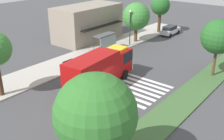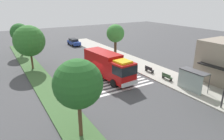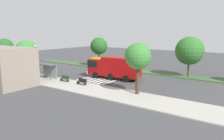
{
  "view_description": "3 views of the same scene",
  "coord_description": "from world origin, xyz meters",
  "px_view_note": "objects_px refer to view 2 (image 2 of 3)",
  "views": [
    {
      "loc": [
        -18.95,
        -16.45,
        12.9
      ],
      "look_at": [
        1.62,
        0.19,
        1.68
      ],
      "focal_mm": 43.14,
      "sensor_mm": 36.0,
      "label": 1
    },
    {
      "loc": [
        23.89,
        -12.59,
        10.72
      ],
      "look_at": [
        1.32,
        1.07,
        1.51
      ],
      "focal_mm": 32.22,
      "sensor_mm": 36.0,
      "label": 2
    },
    {
      "loc": [
        -20.19,
        30.55,
        7.92
      ],
      "look_at": [
        0.85,
        1.04,
        1.5
      ],
      "focal_mm": 34.69,
      "sensor_mm": 36.0,
      "label": 3
    }
  ],
  "objects_px": {
    "fire_truck": "(109,65)",
    "bench_near_shelter": "(167,77)",
    "median_tree_west": "(29,41)",
    "parked_car_west": "(74,42)",
    "median_tree_far_west": "(20,33)",
    "sidewalk_tree_far_west": "(115,34)",
    "median_tree_center": "(78,84)",
    "bench_west_of_shelter": "(149,69)",
    "bus_stop_shelter": "(192,77)"
  },
  "relations": [
    {
      "from": "fire_truck",
      "to": "parked_car_west",
      "type": "bearing_deg",
      "value": 165.41
    },
    {
      "from": "bench_near_shelter",
      "to": "sidewalk_tree_far_west",
      "type": "xyz_separation_m",
      "value": [
        -12.83,
        -0.47,
        4.29
      ]
    },
    {
      "from": "fire_truck",
      "to": "median_tree_far_west",
      "type": "distance_m",
      "value": 22.38
    },
    {
      "from": "bench_west_of_shelter",
      "to": "bench_near_shelter",
      "type": "bearing_deg",
      "value": 0.0
    },
    {
      "from": "median_tree_center",
      "to": "median_tree_west",
      "type": "bearing_deg",
      "value": 180.0
    },
    {
      "from": "median_tree_west",
      "to": "bench_near_shelter",
      "type": "bearing_deg",
      "value": 45.39
    },
    {
      "from": "median_tree_center",
      "to": "sidewalk_tree_far_west",
      "type": "bearing_deg",
      "value": 140.92
    },
    {
      "from": "median_tree_far_west",
      "to": "fire_truck",
      "type": "bearing_deg",
      "value": 22.46
    },
    {
      "from": "sidewalk_tree_far_west",
      "to": "median_tree_west",
      "type": "distance_m",
      "value": 14.77
    },
    {
      "from": "median_tree_far_west",
      "to": "median_tree_west",
      "type": "height_order",
      "value": "median_tree_west"
    },
    {
      "from": "bench_near_shelter",
      "to": "median_tree_west",
      "type": "bearing_deg",
      "value": -134.61
    },
    {
      "from": "fire_truck",
      "to": "median_tree_center",
      "type": "distance_m",
      "value": 13.32
    },
    {
      "from": "bus_stop_shelter",
      "to": "median_tree_west",
      "type": "relative_size",
      "value": 0.5
    },
    {
      "from": "bench_near_shelter",
      "to": "bench_west_of_shelter",
      "type": "relative_size",
      "value": 1.0
    },
    {
      "from": "parked_car_west",
      "to": "median_tree_far_west",
      "type": "relative_size",
      "value": 0.74
    },
    {
      "from": "median_tree_center",
      "to": "bus_stop_shelter",
      "type": "bearing_deg",
      "value": 94.46
    },
    {
      "from": "sidewalk_tree_far_west",
      "to": "parked_car_west",
      "type": "bearing_deg",
      "value": -172.13
    },
    {
      "from": "parked_car_west",
      "to": "median_tree_far_west",
      "type": "xyz_separation_m",
      "value": [
        3.49,
        -12.42,
        3.73
      ]
    },
    {
      "from": "median_tree_west",
      "to": "median_tree_center",
      "type": "relative_size",
      "value": 1.07
    },
    {
      "from": "fire_truck",
      "to": "bench_near_shelter",
      "type": "xyz_separation_m",
      "value": [
        4.73,
        6.6,
        -1.47
      ]
    },
    {
      "from": "bench_west_of_shelter",
      "to": "median_tree_west",
      "type": "relative_size",
      "value": 0.23
    },
    {
      "from": "fire_truck",
      "to": "parked_car_west",
      "type": "distance_m",
      "value": 24.39
    },
    {
      "from": "fire_truck",
      "to": "bench_near_shelter",
      "type": "relative_size",
      "value": 5.99
    },
    {
      "from": "fire_truck",
      "to": "bench_near_shelter",
      "type": "height_order",
      "value": "fire_truck"
    },
    {
      "from": "sidewalk_tree_far_west",
      "to": "median_tree_west",
      "type": "bearing_deg",
      "value": -98.01
    },
    {
      "from": "sidewalk_tree_far_west",
      "to": "median_tree_west",
      "type": "relative_size",
      "value": 0.93
    },
    {
      "from": "bench_west_of_shelter",
      "to": "sidewalk_tree_far_west",
      "type": "bearing_deg",
      "value": -177.05
    },
    {
      "from": "fire_truck",
      "to": "median_tree_center",
      "type": "bearing_deg",
      "value": -45.94
    },
    {
      "from": "parked_car_west",
      "to": "bench_west_of_shelter",
      "type": "distance_m",
      "value": 25.2
    },
    {
      "from": "median_tree_center",
      "to": "median_tree_far_west",
      "type": "bearing_deg",
      "value": 180.0
    },
    {
      "from": "parked_car_west",
      "to": "median_tree_west",
      "type": "bearing_deg",
      "value": -43.37
    },
    {
      "from": "fire_truck",
      "to": "sidewalk_tree_far_west",
      "type": "xyz_separation_m",
      "value": [
        -8.1,
        6.13,
        2.82
      ]
    },
    {
      "from": "bench_near_shelter",
      "to": "bus_stop_shelter",
      "type": "bearing_deg",
      "value": -0.0
    },
    {
      "from": "fire_truck",
      "to": "median_tree_west",
      "type": "height_order",
      "value": "median_tree_west"
    },
    {
      "from": "sidewalk_tree_far_west",
      "to": "median_tree_center",
      "type": "xyz_separation_m",
      "value": [
        18.01,
        -14.63,
        -0.15
      ]
    },
    {
      "from": "bench_west_of_shelter",
      "to": "median_tree_far_west",
      "type": "height_order",
      "value": "median_tree_far_west"
    },
    {
      "from": "parked_car_west",
      "to": "bus_stop_shelter",
      "type": "distance_m",
      "value": 32.89
    },
    {
      "from": "bus_stop_shelter",
      "to": "bench_west_of_shelter",
      "type": "xyz_separation_m",
      "value": [
        -7.71,
        0.0,
        -1.3
      ]
    },
    {
      "from": "bus_stop_shelter",
      "to": "median_tree_center",
      "type": "relative_size",
      "value": 0.54
    },
    {
      "from": "parked_car_west",
      "to": "sidewalk_tree_far_west",
      "type": "bearing_deg",
      "value": 6.34
    },
    {
      "from": "bus_stop_shelter",
      "to": "median_tree_center",
      "type": "bearing_deg",
      "value": -85.54
    },
    {
      "from": "bus_stop_shelter",
      "to": "sidewalk_tree_far_west",
      "type": "relative_size",
      "value": 0.54
    },
    {
      "from": "median_tree_west",
      "to": "median_tree_far_west",
      "type": "bearing_deg",
      "value": 180.0
    },
    {
      "from": "parked_car_west",
      "to": "median_tree_west",
      "type": "xyz_separation_m",
      "value": [
        13.87,
        -12.42,
        3.81
      ]
    },
    {
      "from": "parked_car_west",
      "to": "bench_near_shelter",
      "type": "distance_m",
      "value": 28.89
    },
    {
      "from": "parked_car_west",
      "to": "median_tree_far_west",
      "type": "height_order",
      "value": "median_tree_far_west"
    },
    {
      "from": "parked_car_west",
      "to": "median_tree_far_west",
      "type": "distance_m",
      "value": 13.43
    },
    {
      "from": "parked_car_west",
      "to": "median_tree_center",
      "type": "distance_m",
      "value": 36.35
    },
    {
      "from": "bench_near_shelter",
      "to": "median_tree_center",
      "type": "relative_size",
      "value": 0.25
    },
    {
      "from": "fire_truck",
      "to": "median_tree_center",
      "type": "relative_size",
      "value": 1.47
    }
  ]
}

